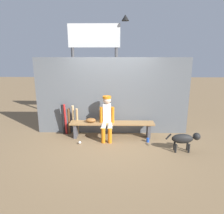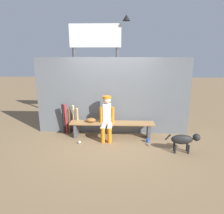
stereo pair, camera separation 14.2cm
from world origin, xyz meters
name	(u,v)px [view 1 (the left image)]	position (x,y,z in m)	size (l,w,h in m)	color
ground_plane	(112,137)	(0.00, 0.00, 0.00)	(30.00, 30.00, 0.00)	brown
chainlink_fence	(112,97)	(0.00, 0.35, 1.12)	(4.47, 0.03, 2.24)	#595E63
dugout_bench	(112,126)	(0.00, 0.00, 0.35)	(2.38, 0.36, 0.45)	olive
player_seated	(107,117)	(-0.14, -0.11, 0.66)	(0.41, 0.55, 1.21)	silver
baseball_glove	(91,120)	(-0.60, 0.00, 0.51)	(0.28, 0.20, 0.12)	brown
bat_wood_tan	(77,121)	(-1.03, 0.19, 0.41)	(0.06, 0.06, 0.82)	tan
bat_wood_natural	(73,120)	(-1.15, 0.25, 0.44)	(0.06, 0.06, 0.89)	tan
bat_wood_dark	(69,121)	(-1.27, 0.18, 0.41)	(0.06, 0.06, 0.82)	brown
bat_aluminum_red	(65,119)	(-1.37, 0.18, 0.47)	(0.06, 0.06, 0.94)	#B22323
bat_aluminum_black	(63,120)	(-1.44, 0.18, 0.47)	(0.06, 0.06, 0.93)	black
baseball	(80,143)	(-0.86, -0.47, 0.04)	(0.07, 0.07, 0.07)	white
cup_on_ground	(148,140)	(0.98, -0.32, 0.06)	(0.08, 0.08, 0.11)	#1E47AD
cup_on_bench	(102,120)	(-0.27, 0.02, 0.51)	(0.08, 0.08, 0.11)	red
scoreboard	(96,52)	(-0.53, 1.33, 2.39)	(1.92, 0.27, 3.48)	#3F3F42
dog	(185,139)	(1.78, -0.86, 0.34)	(0.84, 0.20, 0.49)	black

